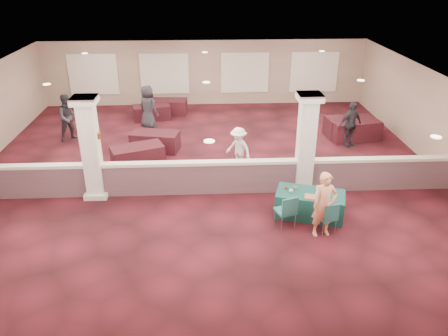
{
  "coord_description": "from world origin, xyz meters",
  "views": [
    {
      "loc": [
        -0.11,
        -13.72,
        6.71
      ],
      "look_at": [
        0.47,
        -2.0,
        1.1
      ],
      "focal_mm": 35.0,
      "sensor_mm": 36.0,
      "label": 1
    }
  ],
  "objects_px": {
    "far_table_front_right": "(354,130)",
    "attendee_c": "(350,124)",
    "far_table_back_center": "(169,107)",
    "attendee_a": "(69,117)",
    "attendee_d": "(148,107)",
    "woman": "(324,205)",
    "far_table_front_left": "(138,156)",
    "conf_chair_main": "(328,215)",
    "far_table_front_center": "(155,141)",
    "near_table": "(310,204)",
    "far_table_back_right": "(349,127)",
    "conf_chair_side": "(287,209)",
    "far_table_back_left": "(152,112)",
    "attendee_b": "(238,149)"
  },
  "relations": [
    {
      "from": "conf_chair_side",
      "to": "far_table_front_center",
      "type": "relative_size",
      "value": 0.55
    },
    {
      "from": "conf_chair_main",
      "to": "far_table_back_left",
      "type": "distance_m",
      "value": 11.17
    },
    {
      "from": "woman",
      "to": "attendee_a",
      "type": "bearing_deg",
      "value": 130.61
    },
    {
      "from": "conf_chair_main",
      "to": "attendee_d",
      "type": "height_order",
      "value": "attendee_d"
    },
    {
      "from": "far_table_front_center",
      "to": "attendee_a",
      "type": "height_order",
      "value": "attendee_a"
    },
    {
      "from": "conf_chair_main",
      "to": "attendee_a",
      "type": "bearing_deg",
      "value": 123.25
    },
    {
      "from": "attendee_a",
      "to": "attendee_d",
      "type": "height_order",
      "value": "attendee_d"
    },
    {
      "from": "conf_chair_side",
      "to": "far_table_back_right",
      "type": "bearing_deg",
      "value": 42.43
    },
    {
      "from": "far_table_front_left",
      "to": "attendee_c",
      "type": "relative_size",
      "value": 1.01
    },
    {
      "from": "far_table_back_right",
      "to": "far_table_back_left",
      "type": "bearing_deg",
      "value": 163.44
    },
    {
      "from": "woman",
      "to": "attendee_c",
      "type": "distance_m",
      "value": 6.68
    },
    {
      "from": "conf_chair_side",
      "to": "attendee_a",
      "type": "relative_size",
      "value": 0.52
    },
    {
      "from": "woman",
      "to": "far_table_back_center",
      "type": "distance_m",
      "value": 11.52
    },
    {
      "from": "conf_chair_side",
      "to": "attendee_a",
      "type": "xyz_separation_m",
      "value": [
        -7.65,
        6.97,
        0.37
      ]
    },
    {
      "from": "far_table_front_left",
      "to": "far_table_front_right",
      "type": "bearing_deg",
      "value": 13.82
    },
    {
      "from": "far_table_front_center",
      "to": "near_table",
      "type": "bearing_deg",
      "value": -46.06
    },
    {
      "from": "far_table_front_left",
      "to": "conf_chair_main",
      "type": "bearing_deg",
      "value": -39.12
    },
    {
      "from": "far_table_back_right",
      "to": "attendee_b",
      "type": "xyz_separation_m",
      "value": [
        -4.89,
        -3.0,
        0.38
      ]
    },
    {
      "from": "conf_chair_main",
      "to": "far_table_front_left",
      "type": "xyz_separation_m",
      "value": [
        -5.67,
        4.61,
        -0.18
      ]
    },
    {
      "from": "far_table_front_center",
      "to": "far_table_back_center",
      "type": "bearing_deg",
      "value": 87.05
    },
    {
      "from": "near_table",
      "to": "far_table_front_right",
      "type": "xyz_separation_m",
      "value": [
        3.18,
        5.81,
        0.04
      ]
    },
    {
      "from": "far_table_back_left",
      "to": "attendee_b",
      "type": "relative_size",
      "value": 1.06
    },
    {
      "from": "woman",
      "to": "attendee_c",
      "type": "bearing_deg",
      "value": 57.99
    },
    {
      "from": "far_table_back_center",
      "to": "far_table_front_right",
      "type": "bearing_deg",
      "value": -25.22
    },
    {
      "from": "far_table_front_right",
      "to": "attendee_c",
      "type": "distance_m",
      "value": 0.91
    },
    {
      "from": "far_table_back_center",
      "to": "far_table_back_right",
      "type": "height_order",
      "value": "far_table_back_right"
    },
    {
      "from": "woman",
      "to": "far_table_back_left",
      "type": "xyz_separation_m",
      "value": [
        -5.5,
        9.69,
        -0.58
      ]
    },
    {
      "from": "far_table_back_left",
      "to": "far_table_back_center",
      "type": "distance_m",
      "value": 1.07
    },
    {
      "from": "conf_chair_main",
      "to": "attendee_a",
      "type": "xyz_separation_m",
      "value": [
        -8.71,
        7.25,
        0.41
      ]
    },
    {
      "from": "attendee_a",
      "to": "attendee_d",
      "type": "relative_size",
      "value": 1.0
    },
    {
      "from": "near_table",
      "to": "conf_chair_side",
      "type": "relative_size",
      "value": 1.91
    },
    {
      "from": "attendee_d",
      "to": "woman",
      "type": "bearing_deg",
      "value": 159.38
    },
    {
      "from": "attendee_a",
      "to": "attendee_b",
      "type": "relative_size",
      "value": 1.23
    },
    {
      "from": "conf_chair_main",
      "to": "far_table_front_center",
      "type": "relative_size",
      "value": 0.51
    },
    {
      "from": "far_table_front_left",
      "to": "far_table_front_right",
      "type": "height_order",
      "value": "far_table_front_right"
    },
    {
      "from": "conf_chair_main",
      "to": "far_table_back_left",
      "type": "relative_size",
      "value": 0.56
    },
    {
      "from": "far_table_front_center",
      "to": "attendee_b",
      "type": "distance_m",
      "value": 3.62
    },
    {
      "from": "far_table_front_left",
      "to": "far_table_back_center",
      "type": "relative_size",
      "value": 1.05
    },
    {
      "from": "far_table_front_right",
      "to": "far_table_back_right",
      "type": "distance_m",
      "value": 0.4
    },
    {
      "from": "conf_chair_side",
      "to": "far_table_back_center",
      "type": "xyz_separation_m",
      "value": [
        -3.88,
        10.12,
        -0.24
      ]
    },
    {
      "from": "near_table",
      "to": "far_table_back_right",
      "type": "xyz_separation_m",
      "value": [
        3.09,
        6.2,
        0.03
      ]
    },
    {
      "from": "far_table_front_right",
      "to": "far_table_back_center",
      "type": "relative_size",
      "value": 1.16
    },
    {
      "from": "conf_chair_side",
      "to": "far_table_front_center",
      "type": "bearing_deg",
      "value": 107.8
    },
    {
      "from": "far_table_back_center",
      "to": "far_table_back_right",
      "type": "relative_size",
      "value": 0.88
    },
    {
      "from": "conf_chair_side",
      "to": "woman",
      "type": "height_order",
      "value": "woman"
    },
    {
      "from": "far_table_back_right",
      "to": "attendee_d",
      "type": "distance_m",
      "value": 8.59
    },
    {
      "from": "far_table_front_right",
      "to": "woman",
      "type": "bearing_deg",
      "value": -114.28
    },
    {
      "from": "conf_chair_side",
      "to": "attendee_d",
      "type": "bearing_deg",
      "value": 101.44
    },
    {
      "from": "far_table_back_right",
      "to": "woman",
      "type": "bearing_deg",
      "value": -112.49
    },
    {
      "from": "woman",
      "to": "far_table_front_left",
      "type": "distance_m",
      "value": 7.24
    }
  ]
}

